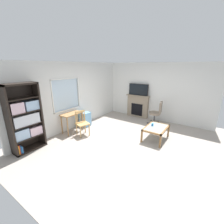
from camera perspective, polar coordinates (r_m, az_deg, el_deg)
name	(u,v)px	position (r m, az deg, el deg)	size (l,w,h in m)	color
ground	(125,142)	(5.17, 4.89, -11.16)	(6.37, 5.78, 0.02)	#9E9389
wall_back_with_window	(74,96)	(6.22, -14.16, 5.97)	(5.37, 0.15, 2.58)	silver
wall_right	(156,92)	(7.16, 16.31, 7.33)	(0.12, 4.98, 2.58)	silver
bookshelf	(25,119)	(4.99, -30.32, -2.41)	(0.90, 0.38, 2.00)	black
desk_under_window	(72,117)	(5.81, -15.06, -1.81)	(0.81, 0.43, 0.75)	#A37547
wooden_chair	(82,123)	(5.50, -11.33, -4.17)	(0.52, 0.51, 0.90)	tan
plastic_drawer_unit	(85,119)	(6.41, -10.24, -2.63)	(0.35, 0.40, 0.59)	#72ADDB
fireplace	(138,106)	(7.46, 9.75, 2.27)	(0.26, 1.15, 1.09)	gray
tv	(138,90)	(7.28, 10.01, 8.41)	(0.06, 0.96, 0.54)	black
office_chair	(157,112)	(6.67, 16.75, 0.07)	(0.58, 0.57, 1.00)	#7A6B5B
coffee_table	(156,129)	(5.32, 16.42, -6.21)	(0.97, 0.67, 0.45)	#8C9E99
sippy_cup	(152,125)	(5.36, 15.16, -4.66)	(0.07, 0.07, 0.09)	#337FD6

